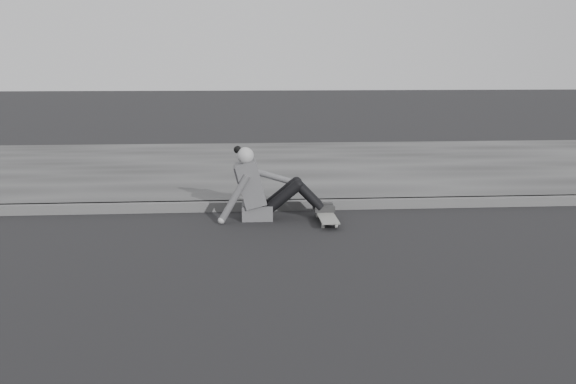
% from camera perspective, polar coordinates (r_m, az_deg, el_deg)
% --- Properties ---
extents(ground, '(80.00, 80.00, 0.00)m').
position_cam_1_polar(ground, '(5.63, -1.01, -7.47)').
color(ground, black).
rests_on(ground, ground).
extents(curb, '(24.00, 0.16, 0.12)m').
position_cam_1_polar(curb, '(8.10, -2.13, -1.19)').
color(curb, '#4E4E4E').
rests_on(curb, ground).
extents(sidewalk, '(24.00, 6.00, 0.12)m').
position_cam_1_polar(sidewalk, '(11.06, -2.78, 2.19)').
color(sidewalk, '#393939').
rests_on(sidewalk, ground).
extents(skateboard, '(0.20, 0.78, 0.09)m').
position_cam_1_polar(skateboard, '(7.47, 3.44, -2.19)').
color(skateboard, '#999994').
rests_on(skateboard, ground).
extents(seated_woman, '(1.38, 0.46, 0.88)m').
position_cam_1_polar(seated_woman, '(7.58, -2.30, 0.26)').
color(seated_woman, '#4E4E50').
rests_on(seated_woman, ground).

